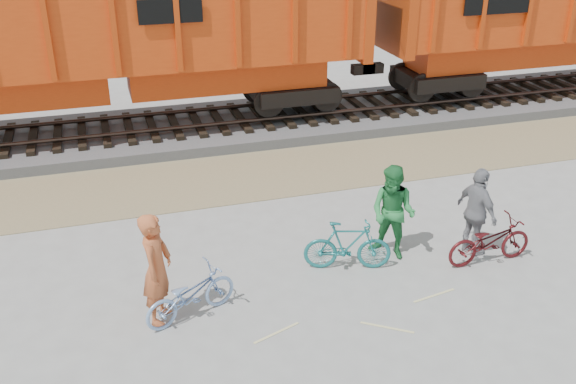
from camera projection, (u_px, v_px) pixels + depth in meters
name	position (u px, v px, depth m)	size (l,w,h in m)	color
ground	(318.00, 296.00, 11.48)	(120.00, 120.00, 0.00)	#9E9E99
gravel_strip	(246.00, 176.00, 16.22)	(120.00, 3.00, 0.02)	tan
ballast_bed	(218.00, 126.00, 19.19)	(120.00, 4.00, 0.30)	slate
track	(218.00, 116.00, 19.05)	(120.00, 2.60, 0.24)	black
hopper_car_center	(113.00, 36.00, 17.23)	(14.00, 3.13, 4.65)	black
bicycle_blue	(190.00, 294.00, 10.75)	(0.59, 1.69, 0.89)	#89AADD
bicycle_teal	(348.00, 246.00, 12.11)	(0.47, 1.66, 1.00)	#1C6F70
bicycle_maroon	(490.00, 241.00, 12.33)	(0.61, 1.76, 0.92)	#481012
person_solo	(157.00, 268.00, 10.47)	(0.72, 0.47, 1.98)	#BD5A30
person_man	(393.00, 213.00, 12.35)	(0.92, 0.72, 1.90)	#267D3D
person_woman	(477.00, 212.00, 12.46)	(1.07, 0.44, 1.82)	gray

